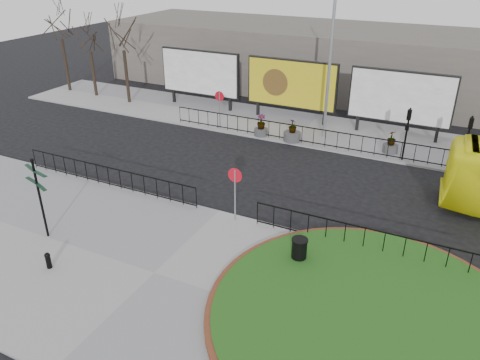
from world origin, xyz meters
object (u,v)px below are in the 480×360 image
Objects in this scene: bollard at (48,260)px; planter_b at (292,134)px; lamp_post at (330,60)px; planter_a at (261,128)px; billboard_mid at (291,84)px; planter_c at (391,145)px; litter_bin at (299,251)px; fingerpost_sign at (38,191)px.

planter_b is at bearing 77.04° from bollard.
planter_a is at bearing -155.99° from lamp_post.
billboard_mid is 7.96m from planter_c.
billboard_mid is 4.23m from lamp_post.
billboard_mid reaches higher than litter_bin.
planter_c is (5.70, 0.82, 0.02)m from planter_b.
lamp_post is 6.80× the size of planter_a.
planter_a is at bearing -99.31° from billboard_mid.
billboard_mid is 4.77× the size of planter_c.
planter_c reaches higher than bollard.
litter_bin is (2.99, -13.08, -4.19)m from lamp_post.
litter_bin is at bearing 37.45° from fingerpost_sign.
planter_c is at bearing -20.97° from billboard_mid.
lamp_post is 14.15× the size of bollard.
fingerpost_sign is at bearing -164.02° from litter_bin.
billboard_mid is 6.11× the size of litter_bin.
lamp_post is (3.01, -1.97, 2.23)m from billboard_mid.
fingerpost_sign is 5.32× the size of bollard.
bollard is 19.10m from planter_c.
planter_b is at bearing -171.83° from planter_c.
litter_bin is 0.75× the size of planter_a.
bollard is 0.47× the size of planter_b.
planter_c is (11.03, 15.11, -1.63)m from fingerpost_sign.
fingerpost_sign is 10.36m from litter_bin.
billboard_mid is 19.65m from bollard.
bollard is at bearing -21.05° from fingerpost_sign.
planter_c is at bearing 8.17° from planter_b.
billboard_mid reaches higher than planter_b.
planter_b reaches higher than planter_c.
planter_b is at bearing -133.55° from lamp_post.
planter_a is (3.26, 14.30, -1.59)m from fingerpost_sign.
bollard is (1.69, -1.55, -1.74)m from fingerpost_sign.
billboard_mid is at bearing 146.75° from lamp_post.
planter_a is 0.97× the size of planter_b.
lamp_post is 18.70m from bollard.
fingerpost_sign is 3.42× the size of litter_bin.
lamp_post is 6.01m from planter_c.
planter_a is (-6.59, 11.48, -0.00)m from litter_bin.
billboard_mid is at bearing 83.65° from bollard.
billboard_mid is 16.32m from litter_bin.
litter_bin is 12.33m from planter_b.
planter_b is at bearing 111.47° from litter_bin.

